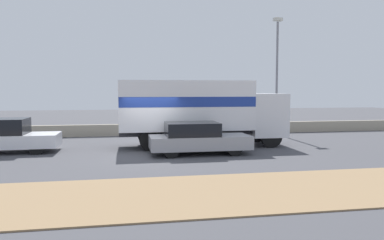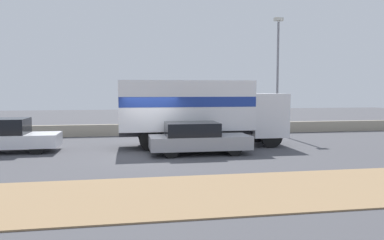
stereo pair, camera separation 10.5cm
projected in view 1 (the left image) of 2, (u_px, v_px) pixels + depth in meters
The scene contains 7 objects.
ground_plane at pixel (152, 155), 16.41m from camera, with size 80.00×80.00×0.00m, color #47474C.
dirt_shoulder_foreground at pixel (171, 195), 10.00m from camera, with size 60.00×4.08×0.04m.
stone_wall_backdrop at pixel (143, 130), 23.46m from camera, with size 60.00×0.35×0.72m.
street_lamp at pixel (277, 68), 23.74m from camera, with size 0.56×0.28×7.37m.
box_truck at pixel (198, 108), 18.70m from camera, with size 8.28×2.56×3.28m.
car_hatchback at pixel (197, 138), 16.46m from camera, with size 4.41×1.75×1.41m.
car_sedan_second at pixel (6, 136), 16.87m from camera, with size 4.32×1.83×1.55m.
Camera 1 is at (-1.21, -16.29, 2.80)m, focal length 35.00 mm.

